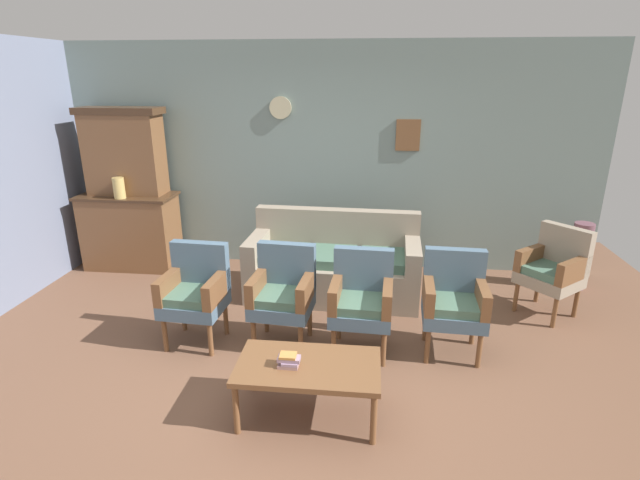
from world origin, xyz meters
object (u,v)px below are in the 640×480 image
Objects in this scene: armchair_near_couch_end at (195,290)px; armchair_row_middle at (454,299)px; armchair_by_doorway at (362,298)px; book_stack_on_table at (289,361)px; wingback_chair_by_fireplace at (554,267)px; coffee_table at (308,369)px; floor_vase_by_wall at (579,256)px; side_cabinet at (131,231)px; armchair_near_cabinet at (283,291)px; floral_couch at (334,266)px; vase_on_cabinet at (119,188)px.

armchair_near_couch_end and armchair_row_middle have the same top height.
armchair_by_doorway is 1.08m from book_stack_on_table.
wingback_chair_by_fireplace is 0.90× the size of coffee_table.
armchair_row_middle is 1.00× the size of wingback_chair_by_fireplace.
floor_vase_by_wall is (0.52, 0.67, -0.11)m from wingback_chair_by_fireplace.
side_cabinet is 5.33m from floor_vase_by_wall.
coffee_table is 1.30× the size of floor_vase_by_wall.
wingback_chair_by_fireplace is (3.37, 0.90, 0.00)m from armchair_near_couch_end.
armchair_near_couch_end is at bearing -165.02° from wingback_chair_by_fireplace.
wingback_chair_by_fireplace is at bearing 14.98° from armchair_near_couch_end.
coffee_table is at bearing -110.30° from armchair_by_doorway.
armchair_near_cabinet is at bearing 4.20° from armchair_near_couch_end.
armchair_by_doorway is (0.33, -1.12, 0.17)m from floral_couch.
armchair_row_middle and wingback_chair_by_fireplace have the same top height.
floral_couch is at bearing -170.53° from floor_vase_by_wall.
vase_on_cabinet is 0.28× the size of wingback_chair_by_fireplace.
armchair_near_cabinet and wingback_chair_by_fireplace have the same top height.
floral_couch and armchair_near_couch_end have the same top height.
armchair_by_doorway is 1.00m from coffee_table.
side_cabinet is 1.50× the size of floor_vase_by_wall.
vase_on_cabinet reaches higher than floral_couch.
book_stack_on_table is (-0.47, -0.97, -0.04)m from armchair_by_doorway.
vase_on_cabinet is 0.28× the size of armchair_near_cabinet.
armchair_near_cabinet is 1.05m from coffee_table.
coffee_table is (-0.34, -0.93, -0.12)m from armchair_by_doorway.
wingback_chair_by_fireplace is at bearing 39.35° from coffee_table.
wingback_chair_by_fireplace is 0.86m from floor_vase_by_wall.
book_stack_on_table is (-0.13, -0.04, 0.09)m from coffee_table.
side_cabinet is 1.28× the size of armchair_near_couch_end.
floral_couch is at bearing -12.12° from side_cabinet.
armchair_by_doorway and wingback_chair_by_fireplace have the same top height.
armchair_near_couch_end is 1.00× the size of armchair_row_middle.
armchair_near_cabinet is (0.78, 0.06, 0.00)m from armchair_near_couch_end.
armchair_near_couch_end is at bearing -157.94° from floor_vase_by_wall.
book_stack_on_table is at bearing -162.22° from coffee_table.
side_cabinet is 1.28× the size of armchair_near_cabinet.
armchair_near_cabinet is 1.00× the size of armchair_by_doorway.
armchair_row_middle is 0.90× the size of coffee_table.
armchair_near_cabinet is 1.00× the size of armchair_row_middle.
armchair_near_cabinet is at bearing -33.13° from vase_on_cabinet.
floral_couch is 2.08× the size of armchair_row_middle.
coffee_table is 0.16m from book_stack_on_table.
floor_vase_by_wall is at bearing 41.48° from book_stack_on_table.
side_cabinet is at bearing 167.88° from floral_couch.
armchair_near_couch_end and wingback_chair_by_fireplace have the same top height.
book_stack_on_table is at bearing -140.65° from armchair_row_middle.
armchair_by_doorway is 1.00× the size of wingback_chair_by_fireplace.
armchair_near_couch_end is 1.00× the size of armchair_by_doorway.
armchair_near_couch_end is at bearing -135.83° from floral_couch.
armchair_near_cabinet is (2.22, -1.62, 0.03)m from side_cabinet.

